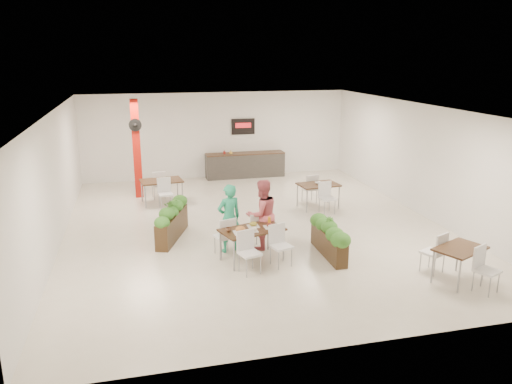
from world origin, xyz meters
TOP-DOWN VIEW (x-y plane):
  - ground at (0.00, 0.00)m, footprint 12.00×12.00m
  - room_shell at (0.00, 0.00)m, footprint 10.10×12.10m
  - red_column at (-3.00, 3.79)m, footprint 0.40×0.41m
  - service_counter at (1.00, 5.65)m, footprint 3.00×0.64m
  - main_table at (-0.61, -2.22)m, footprint 1.63×1.90m
  - diner_man at (-1.00, -1.56)m, footprint 0.69×0.55m
  - diner_woman at (-0.20, -1.56)m, footprint 0.98×0.86m
  - planter_left at (-2.26, -0.37)m, footprint 0.98×1.92m
  - planter_right at (1.21, -2.37)m, footprint 0.42×1.80m
  - side_table_a at (-2.31, 2.87)m, footprint 1.36×1.66m
  - side_table_b at (2.30, 1.24)m, footprint 1.27×1.66m
  - side_table_c at (3.27, -4.33)m, footprint 1.26×1.65m

SIDE VIEW (x-z plane):
  - ground at x=0.00m, z-range 0.00..0.00m
  - planter_right at x=1.21m, z-range 0.02..0.95m
  - service_counter at x=1.00m, z-range -0.61..1.59m
  - planter_left at x=-2.26m, z-range -0.01..1.05m
  - side_table_c at x=3.27m, z-range 0.15..1.08m
  - side_table_b at x=2.30m, z-range 0.17..1.09m
  - side_table_a at x=-2.31m, z-range 0.17..1.10m
  - main_table at x=-0.61m, z-range 0.17..1.10m
  - diner_man at x=-1.00m, z-range 0.00..1.65m
  - diner_woman at x=-0.20m, z-range 0.00..1.71m
  - red_column at x=-3.00m, z-range 0.04..3.24m
  - room_shell at x=0.00m, z-range 0.40..3.62m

